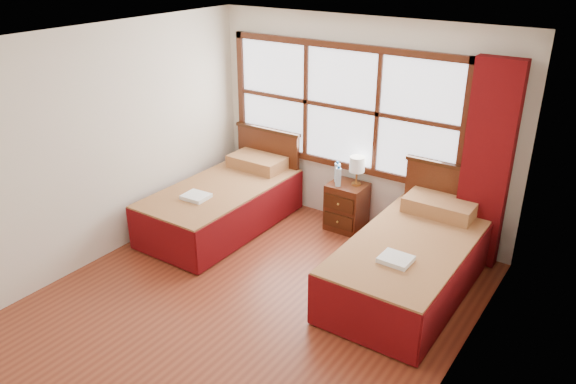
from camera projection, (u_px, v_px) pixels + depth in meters
The scene contains 15 objects.
floor at pixel (250, 304), 5.69m from camera, with size 4.50×4.50×0.00m, color brown.
ceiling at pixel (241, 42), 4.63m from camera, with size 4.50×4.50×0.00m, color white.
wall_back at pixel (360, 126), 6.86m from camera, with size 4.00×4.00×0.00m, color silver.
wall_left at pixel (103, 146), 6.18m from camera, with size 4.50×4.50×0.00m, color silver.
wall_right at pixel (460, 247), 4.13m from camera, with size 4.50×4.50×0.00m, color silver.
window at pixel (341, 107), 6.87m from camera, with size 3.16×0.06×1.56m.
curtain at pixel (487, 166), 5.99m from camera, with size 0.50×0.16×2.30m, color #63090C.
bed_left at pixel (225, 202), 7.14m from camera, with size 1.09×2.11×1.06m.
bed_right at pixel (412, 260), 5.83m from camera, with size 1.12×2.17×1.09m.
nightstand at pixel (347, 207), 7.07m from camera, with size 0.46×0.45×0.61m.
towels_left at pixel (196, 196), 6.66m from camera, with size 0.31×0.28×0.05m.
towels_right at pixel (396, 259), 5.32m from camera, with size 0.30×0.26×0.05m.
lamp at pixel (357, 165), 6.83m from camera, with size 0.19×0.19×0.37m.
bottle_near at pixel (337, 172), 6.97m from camera, with size 0.07×0.07×0.27m.
bottle_far at pixel (338, 177), 6.86m from camera, with size 0.07×0.07×0.26m.
Camera 1 is at (2.97, -3.70, 3.37)m, focal length 35.00 mm.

